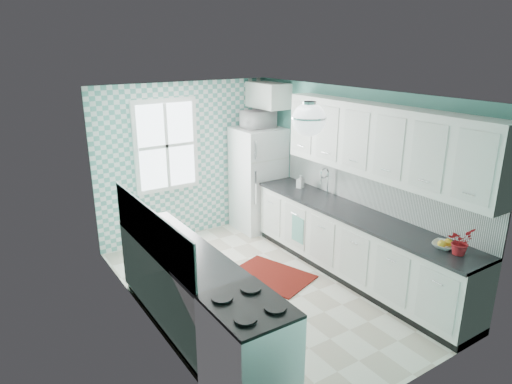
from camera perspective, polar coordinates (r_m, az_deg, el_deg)
floor at (r=6.11m, az=0.92°, el=-12.01°), size 3.00×4.40×0.02m
ceiling at (r=5.31m, az=1.06°, el=12.22°), size 3.00×4.40×0.02m
wall_back at (r=7.44m, az=-8.68°, el=3.87°), size 3.00×0.02×2.50m
wall_front at (r=4.10m, az=18.91°, el=-9.11°), size 3.00×0.02×2.50m
wall_left at (r=4.94m, az=-13.67°, el=-3.86°), size 0.02×4.40×2.50m
wall_right at (r=6.52m, az=12.02°, el=1.63°), size 0.02×4.40×2.50m
accent_wall at (r=7.42m, az=-8.61°, el=3.83°), size 3.00×0.01×2.50m
window at (r=7.19m, az=-11.16°, el=5.70°), size 1.04×0.05×1.44m
backsplash_right at (r=6.26m, az=14.42°, el=0.23°), size 0.02×3.60×0.51m
backsplash_left at (r=4.91m, az=-13.07°, el=-4.68°), size 0.02×2.15×0.51m
upper_cabinets_right at (r=5.84m, az=15.38°, el=6.06°), size 0.33×3.20×0.90m
upper_cabinet_fridge at (r=7.57m, az=1.35°, el=12.01°), size 0.40×0.74×0.40m
ceiling_light at (r=4.70m, az=6.62°, el=9.03°), size 0.34×0.34×0.35m
base_cabinets_right at (r=6.32m, az=12.11°, el=-6.65°), size 0.60×3.60×0.90m
countertop_right at (r=6.13m, az=12.30°, el=-2.69°), size 0.63×3.60×0.04m
base_cabinets_left at (r=5.32m, az=-9.55°, el=-11.47°), size 0.60×2.15×0.90m
countertop_left at (r=5.11m, az=-9.67°, el=-6.85°), size 0.63×2.15×0.04m
fridge at (r=7.71m, az=0.27°, el=1.64°), size 0.76×0.75×1.74m
stove at (r=4.21m, az=-0.93°, el=-19.28°), size 0.63×0.79×0.95m
sink at (r=6.67m, az=7.67°, el=-0.62°), size 0.54×0.45×0.53m
rug at (r=6.39m, az=1.94°, el=-10.40°), size 1.05×1.25×0.02m
dish_towel at (r=6.67m, az=5.24°, el=-4.68°), size 0.10×0.25×0.39m
fruit_bowl at (r=5.37m, az=22.44°, el=-6.19°), size 0.30×0.30×0.06m
potted_plant at (r=5.25m, az=24.15°, el=-5.65°), size 0.29×0.26×0.29m
soap_bottle at (r=7.00m, az=5.55°, el=1.32°), size 0.12×0.12×0.20m
microwave at (r=7.48m, az=0.29°, el=9.08°), size 0.52×0.36×0.28m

